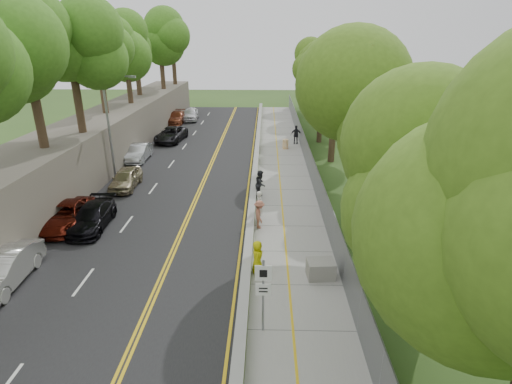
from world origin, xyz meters
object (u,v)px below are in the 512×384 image
signpost (263,288)px  concrete_block (321,269)px  person_far (296,135)px  car_1 (2,270)px  streetlight (111,121)px  car_2 (66,215)px  painter_0 (257,257)px  construction_barrel (285,144)px

signpost → concrete_block: signpost is taller
signpost → person_far: (3.15, 28.26, -0.95)m
car_1 → streetlight: bearing=86.5°
signpost → car_1: signpost is taller
car_2 → painter_0: painter_0 is taller
streetlight → car_2: 9.14m
signpost → concrete_block: 4.78m
construction_barrel → car_2: size_ratio=0.20×
streetlight → car_1: (-0.14, -14.31, -3.82)m
concrete_block → person_far: (0.51, 24.57, 0.55)m
streetlight → construction_barrel: (13.49, 9.32, -4.11)m
construction_barrel → person_far: bearing=58.7°
person_far → concrete_block: bearing=93.4°
signpost → car_2: 14.63m
signpost → person_far: bearing=83.6°
streetlight → painter_0: bearing=-49.2°
construction_barrel → car_1: 27.28m
car_1 → painter_0: painter_0 is taller
signpost → person_far: 28.45m
streetlight → painter_0: 17.58m
painter_0 → concrete_block: bearing=-92.9°
signpost → car_2: signpost is taller
car_1 → painter_0: (11.35, 1.31, 0.05)m
signpost → car_1: bearing=166.9°
construction_barrel → painter_0: 22.44m
streetlight → concrete_block: size_ratio=6.39×
signpost → painter_0: bearing=94.3°
streetlight → signpost: 20.72m
painter_0 → person_far: size_ratio=0.85×
streetlight → construction_barrel: bearing=34.6°
construction_barrel → person_far: size_ratio=0.50×
streetlight → construction_barrel: 16.90m
concrete_block → car_2: (-14.29, 5.07, 0.25)m
concrete_block → car_1: (-14.29, -0.99, 0.35)m
car_2 → person_far: bearing=49.0°
painter_0 → streetlight: bearing=44.1°
signpost → person_far: signpost is taller
car_2 → painter_0: size_ratio=2.99×
car_2 → painter_0: 12.30m
streetlight → car_1: size_ratio=1.69×
signpost → construction_barrel: size_ratio=3.22×
car_2 → signpost: bearing=-40.7°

